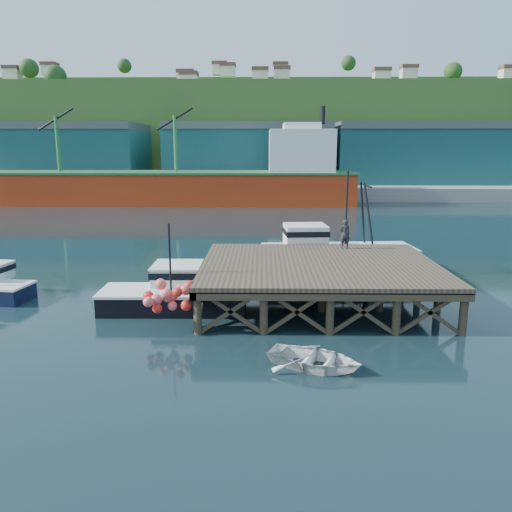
{
  "coord_description": "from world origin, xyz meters",
  "views": [
    {
      "loc": [
        2.6,
        -25.13,
        7.85
      ],
      "look_at": [
        2.22,
        2.0,
        2.01
      ],
      "focal_mm": 35.0,
      "sensor_mm": 36.0,
      "label": 1
    }
  ],
  "objects_px": {
    "boat_black": "(175,293)",
    "trawler": "(335,252)",
    "dinghy": "(315,358)",
    "dockworker": "(345,234)"
  },
  "relations": [
    {
      "from": "trawler",
      "to": "dockworker",
      "type": "distance_m",
      "value": 3.24
    },
    {
      "from": "dinghy",
      "to": "dockworker",
      "type": "relative_size",
      "value": 2.04
    },
    {
      "from": "trawler",
      "to": "dinghy",
      "type": "distance_m",
      "value": 14.9
    },
    {
      "from": "boat_black",
      "to": "trawler",
      "type": "height_order",
      "value": "trawler"
    },
    {
      "from": "dinghy",
      "to": "dockworker",
      "type": "xyz_separation_m",
      "value": [
        2.9,
        11.82,
        2.62
      ]
    },
    {
      "from": "boat_black",
      "to": "dockworker",
      "type": "bearing_deg",
      "value": 27.72
    },
    {
      "from": "boat_black",
      "to": "trawler",
      "type": "bearing_deg",
      "value": 39.97
    },
    {
      "from": "trawler",
      "to": "dinghy",
      "type": "xyz_separation_m",
      "value": [
        -2.76,
        -14.61,
        -0.98
      ]
    },
    {
      "from": "trawler",
      "to": "dinghy",
      "type": "relative_size",
      "value": 2.86
    },
    {
      "from": "trawler",
      "to": "dockworker",
      "type": "height_order",
      "value": "trawler"
    }
  ]
}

